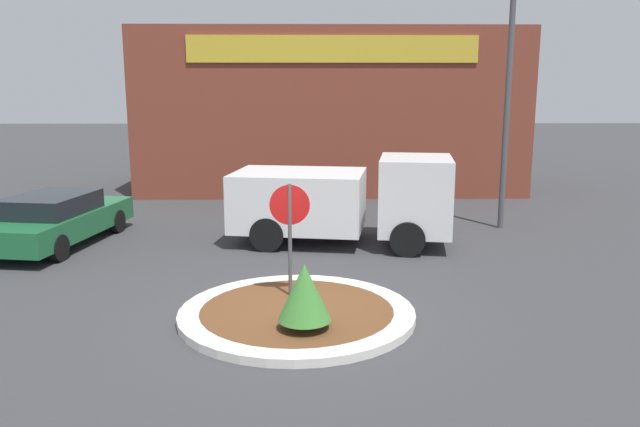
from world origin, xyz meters
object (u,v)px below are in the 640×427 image
Objects in this scene: stop_sign at (290,221)px; parked_sedan_green at (56,219)px; utility_truck at (344,199)px; light_pole at (509,75)px.

stop_sign is 0.45× the size of parked_sedan_green.
utility_truck reaches higher than stop_sign.
stop_sign is 0.30× the size of light_pole.
utility_truck is 0.78× the size of light_pole.
utility_truck is at bearing -80.20° from parked_sedan_green.
utility_truck is at bearing 74.70° from stop_sign.
parked_sedan_green is at bearing 143.61° from stop_sign.
stop_sign is at bearing -117.50° from parked_sedan_green.
light_pole reaches higher than utility_truck.
utility_truck is 5.67m from light_pole.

